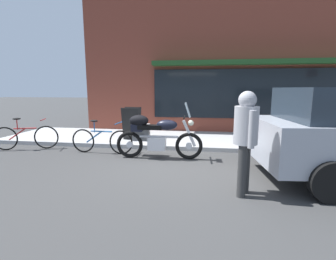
{
  "coord_description": "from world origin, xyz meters",
  "views": [
    {
      "loc": [
        0.73,
        -5.44,
        1.75
      ],
      "look_at": [
        -0.2,
        0.66,
        0.7
      ],
      "focal_mm": 26.23,
      "sensor_mm": 36.0,
      "label": 1
    }
  ],
  "objects_px": {
    "sandwich_board_sign": "(132,124)",
    "second_bicycle_by_cafe": "(26,137)",
    "touring_motorcycle": "(154,134)",
    "parked_bicycle": "(101,140)",
    "pedestrian_walking": "(246,131)"
  },
  "relations": [
    {
      "from": "sandwich_board_sign",
      "to": "second_bicycle_by_cafe",
      "type": "relative_size",
      "value": 0.61
    },
    {
      "from": "second_bicycle_by_cafe",
      "to": "touring_motorcycle",
      "type": "bearing_deg",
      "value": -4.59
    },
    {
      "from": "touring_motorcycle",
      "to": "second_bicycle_by_cafe",
      "type": "distance_m",
      "value": 3.87
    },
    {
      "from": "second_bicycle_by_cafe",
      "to": "parked_bicycle",
      "type": "bearing_deg",
      "value": -2.01
    },
    {
      "from": "touring_motorcycle",
      "to": "pedestrian_walking",
      "type": "bearing_deg",
      "value": -45.35
    },
    {
      "from": "pedestrian_walking",
      "to": "sandwich_board_sign",
      "type": "distance_m",
      "value": 4.61
    },
    {
      "from": "pedestrian_walking",
      "to": "second_bicycle_by_cafe",
      "type": "height_order",
      "value": "pedestrian_walking"
    },
    {
      "from": "parked_bicycle",
      "to": "pedestrian_walking",
      "type": "height_order",
      "value": "pedestrian_walking"
    },
    {
      "from": "touring_motorcycle",
      "to": "sandwich_board_sign",
      "type": "xyz_separation_m",
      "value": [
        -1.06,
        1.57,
        0.03
      ]
    },
    {
      "from": "sandwich_board_sign",
      "to": "pedestrian_walking",
      "type": "bearing_deg",
      "value": -49.7
    },
    {
      "from": "pedestrian_walking",
      "to": "sandwich_board_sign",
      "type": "height_order",
      "value": "pedestrian_walking"
    },
    {
      "from": "second_bicycle_by_cafe",
      "to": "pedestrian_walking",
      "type": "bearing_deg",
      "value": -21.26
    },
    {
      "from": "touring_motorcycle",
      "to": "second_bicycle_by_cafe",
      "type": "xyz_separation_m",
      "value": [
        -3.85,
        0.31,
        -0.24
      ]
    },
    {
      "from": "parked_bicycle",
      "to": "sandwich_board_sign",
      "type": "distance_m",
      "value": 1.44
    },
    {
      "from": "touring_motorcycle",
      "to": "second_bicycle_by_cafe",
      "type": "relative_size",
      "value": 1.29
    }
  ]
}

